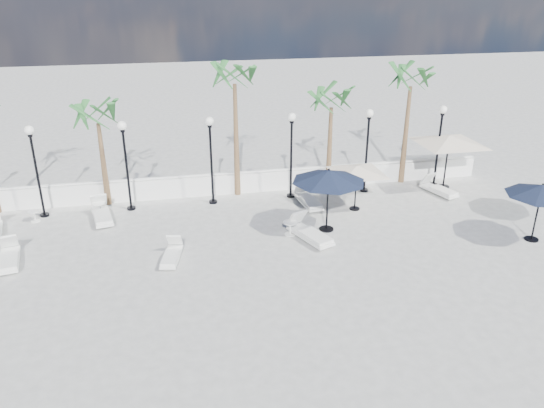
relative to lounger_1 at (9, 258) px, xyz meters
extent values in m
plane|color=gray|center=(7.44, -2.50, -0.24)|extent=(100.00, 100.00, 0.00)
cube|color=white|center=(7.44, 5.00, 0.21)|extent=(26.00, 0.30, 0.90)
cube|color=white|center=(7.44, 5.00, 0.73)|extent=(26.00, 0.12, 0.08)
cylinder|color=black|center=(0.44, 4.00, -0.19)|extent=(0.36, 0.36, 0.10)
cylinder|color=black|center=(0.44, 4.00, 1.51)|extent=(0.10, 0.10, 3.50)
cylinder|color=black|center=(0.44, 4.00, 3.21)|extent=(0.18, 0.18, 0.10)
sphere|color=white|center=(0.44, 4.00, 3.42)|extent=(0.36, 0.36, 0.36)
cylinder|color=black|center=(3.94, 4.00, -0.19)|extent=(0.36, 0.36, 0.10)
cylinder|color=black|center=(3.94, 4.00, 1.51)|extent=(0.10, 0.10, 3.50)
cylinder|color=black|center=(3.94, 4.00, 3.21)|extent=(0.18, 0.18, 0.10)
sphere|color=white|center=(3.94, 4.00, 3.42)|extent=(0.36, 0.36, 0.36)
cylinder|color=black|center=(7.44, 4.00, -0.19)|extent=(0.36, 0.36, 0.10)
cylinder|color=black|center=(7.44, 4.00, 1.51)|extent=(0.10, 0.10, 3.50)
cylinder|color=black|center=(7.44, 4.00, 3.21)|extent=(0.18, 0.18, 0.10)
sphere|color=white|center=(7.44, 4.00, 3.42)|extent=(0.36, 0.36, 0.36)
cylinder|color=black|center=(10.94, 4.00, -0.19)|extent=(0.36, 0.36, 0.10)
cylinder|color=black|center=(10.94, 4.00, 1.51)|extent=(0.10, 0.10, 3.50)
cylinder|color=black|center=(10.94, 4.00, 3.21)|extent=(0.18, 0.18, 0.10)
sphere|color=white|center=(10.94, 4.00, 3.42)|extent=(0.36, 0.36, 0.36)
cylinder|color=black|center=(14.44, 4.00, -0.19)|extent=(0.36, 0.36, 0.10)
cylinder|color=black|center=(14.44, 4.00, 1.51)|extent=(0.10, 0.10, 3.50)
cylinder|color=black|center=(14.44, 4.00, 3.21)|extent=(0.18, 0.18, 0.10)
sphere|color=white|center=(14.44, 4.00, 3.42)|extent=(0.36, 0.36, 0.36)
cylinder|color=black|center=(17.94, 4.00, -0.19)|extent=(0.36, 0.36, 0.10)
cylinder|color=black|center=(17.94, 4.00, 1.51)|extent=(0.10, 0.10, 3.50)
cylinder|color=black|center=(17.94, 4.00, 3.21)|extent=(0.18, 0.18, 0.10)
sphere|color=white|center=(17.94, 4.00, 3.42)|extent=(0.36, 0.36, 0.36)
cone|color=brown|center=(2.94, 4.80, 1.56)|extent=(0.28, 0.28, 3.60)
cone|color=brown|center=(8.64, 4.80, 2.26)|extent=(0.28, 0.28, 5.00)
cone|color=brown|center=(12.94, 4.80, 1.66)|extent=(0.28, 0.28, 3.80)
cone|color=brown|center=(16.64, 4.80, 2.06)|extent=(0.28, 0.28, 4.60)
cube|color=silver|center=(0.00, -0.02, -0.09)|extent=(0.95, 1.95, 0.10)
cube|color=silver|center=(0.05, -0.27, 0.02)|extent=(0.80, 1.35, 0.10)
cube|color=silver|center=(-0.13, 0.73, 0.29)|extent=(0.66, 0.54, 0.59)
cube|color=silver|center=(2.82, 3.08, -0.08)|extent=(1.07, 2.13, 0.11)
cube|color=silver|center=(2.88, 2.81, 0.04)|extent=(0.90, 1.47, 0.11)
cube|color=silver|center=(2.66, 3.89, 0.33)|extent=(0.72, 0.60, 0.64)
cube|color=silver|center=(5.50, -0.88, -0.11)|extent=(0.88, 1.72, 0.09)
cube|color=silver|center=(5.45, -1.09, -0.01)|extent=(0.73, 1.19, 0.09)
cube|color=silver|center=(5.64, -0.23, 0.22)|extent=(0.58, 0.49, 0.51)
cube|color=silver|center=(11.47, 2.89, -0.08)|extent=(0.85, 2.03, 0.11)
cube|color=silver|center=(11.50, 2.62, 0.04)|extent=(0.74, 1.39, 0.11)
cube|color=silver|center=(11.40, 3.69, 0.32)|extent=(0.66, 0.53, 0.62)
cube|color=silver|center=(10.65, -0.33, -0.07)|extent=(1.44, 2.23, 0.11)
cube|color=silver|center=(10.76, -0.60, 0.06)|extent=(1.14, 1.58, 0.11)
cube|color=silver|center=(10.34, 0.47, 0.36)|extent=(0.80, 0.71, 0.66)
cube|color=silver|center=(17.66, 2.96, -0.09)|extent=(1.16, 1.96, 0.10)
cube|color=silver|center=(17.74, 2.72, 0.02)|extent=(0.94, 1.37, 0.10)
cube|color=silver|center=(17.43, 3.67, 0.28)|extent=(0.69, 0.60, 0.58)
cylinder|color=silver|center=(0.17, 3.52, -0.23)|extent=(0.36, 0.36, 0.03)
cylinder|color=silver|center=(0.17, 3.52, -0.02)|extent=(0.05, 0.05, 0.44)
cylinder|color=silver|center=(0.17, 3.52, 0.20)|extent=(0.47, 0.47, 0.03)
cylinder|color=silver|center=(2.67, 3.70, -0.23)|extent=(0.41, 0.41, 0.03)
cylinder|color=silver|center=(2.67, 3.70, 0.00)|extent=(0.06, 0.06, 0.49)
cylinder|color=silver|center=(2.67, 3.70, 0.26)|extent=(0.53, 0.53, 0.03)
cylinder|color=silver|center=(10.02, 0.26, -0.23)|extent=(0.42, 0.42, 0.03)
cylinder|color=silver|center=(10.02, 0.26, 0.01)|extent=(0.06, 0.06, 0.51)
cylinder|color=silver|center=(10.02, 0.26, 0.28)|extent=(0.55, 0.55, 0.03)
cylinder|color=black|center=(11.51, 0.39, -0.21)|extent=(0.57, 0.57, 0.06)
cylinder|color=black|center=(11.51, 0.39, 0.97)|extent=(0.07, 0.07, 2.43)
cone|color=black|center=(11.51, 0.39, 2.01)|extent=(2.83, 2.83, 0.46)
sphere|color=black|center=(11.51, 0.39, 2.26)|extent=(0.08, 0.08, 0.08)
cylinder|color=black|center=(18.85, -2.01, -0.21)|extent=(0.51, 0.51, 0.05)
cylinder|color=black|center=(18.85, -2.01, 0.85)|extent=(0.06, 0.06, 2.18)
cone|color=black|center=(18.85, -2.01, 1.77)|extent=(2.54, 2.54, 0.41)
sphere|color=black|center=(18.85, -2.01, 2.00)|extent=(0.07, 0.07, 0.07)
cylinder|color=black|center=(18.27, 3.70, -0.21)|extent=(0.56, 0.56, 0.07)
cylinder|color=black|center=(18.27, 3.70, 1.01)|extent=(0.08, 0.08, 2.50)
pyramid|color=beige|center=(18.27, 3.70, 2.28)|extent=(5.52, 5.52, 0.38)
cylinder|color=black|center=(13.29, 2.09, -0.22)|extent=(0.45, 0.45, 0.05)
cylinder|color=black|center=(13.29, 2.09, 0.73)|extent=(0.06, 0.06, 1.93)
pyramid|color=beige|center=(13.29, 2.09, 1.71)|extent=(4.20, 4.20, 0.30)
camera|label=1|loc=(5.65, -17.54, 8.84)|focal=35.00mm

